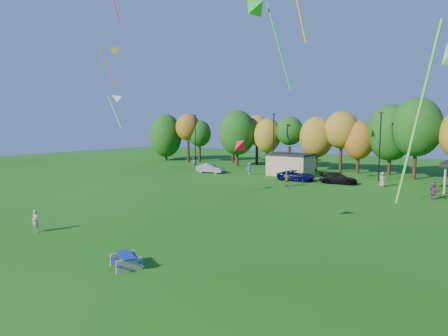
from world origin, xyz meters
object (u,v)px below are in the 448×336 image
Objects in this scene: kite_flyer at (35,221)px; car_b at (210,168)px; picnic_table at (126,260)px; car_a at (213,168)px; car_c at (296,176)px; car_d at (338,178)px.

car_b is at bearing 99.17° from kite_flyer.
picnic_table is 40.55m from car_b.
car_a is at bearing 146.14° from picnic_table.
car_d is at bearing -84.59° from car_c.
car_b reaches higher than car_c.
car_a is at bearing 85.29° from car_c.
car_d is (5.50, 0.80, -0.01)m from car_c.
car_b is at bearing 146.50° from picnic_table.
car_c reaches higher than car_a.
car_c reaches higher than car_d.
car_d is (20.07, 0.32, 0.04)m from car_a.
kite_flyer is 0.44× the size of car_a.
car_c is at bearing 89.10° from car_d.
car_c is (-7.13, 34.74, 0.27)m from picnic_table.
car_a is 0.86× the size of car_b.
picnic_table is 35.58m from car_d.
car_d reaches higher than car_a.
car_c is (14.58, -0.47, 0.06)m from car_a.
picnic_table is 0.45× the size of car_d.
car_b is 0.93× the size of car_d.
picnic_table is 0.43× the size of car_c.
car_b is at bearing -164.87° from car_a.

